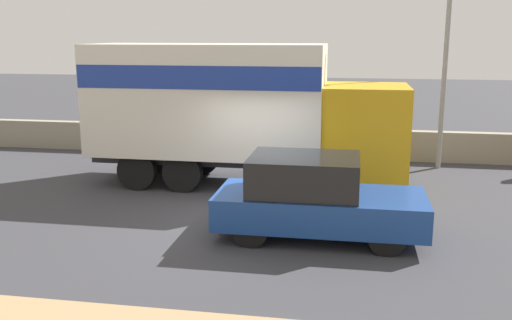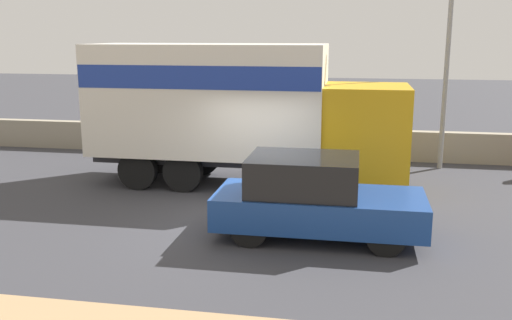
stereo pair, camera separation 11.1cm
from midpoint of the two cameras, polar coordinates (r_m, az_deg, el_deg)
ground_plane at (r=12.07m, az=-1.25°, el=-6.06°), size 80.00×80.00×0.00m
stone_wall_backdrop at (r=18.24m, az=2.68°, el=1.84°), size 60.00×0.35×0.93m
street_lamp at (r=17.09m, az=18.46°, el=12.58°), size 0.56×0.28×6.99m
box_truck at (r=14.53m, az=-2.48°, el=5.58°), size 7.95×2.36×3.59m
car_hatchback at (r=10.96m, az=5.62°, el=-3.79°), size 3.97×1.72×1.58m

